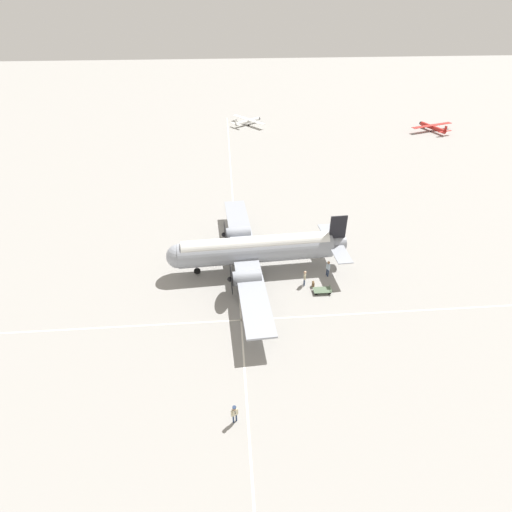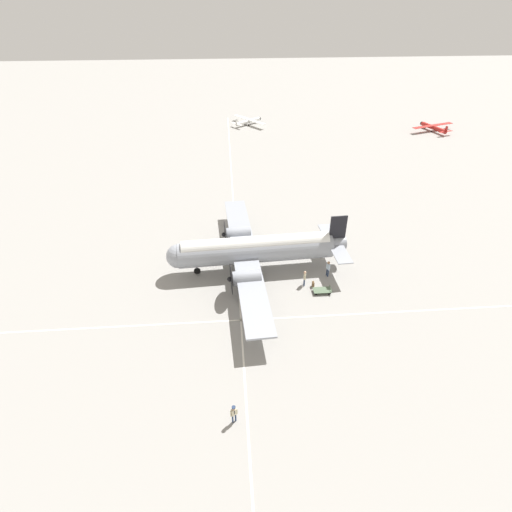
# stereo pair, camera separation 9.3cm
# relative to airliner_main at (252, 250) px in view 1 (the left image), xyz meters

# --- Properties ---
(ground_plane) EXTENTS (300.00, 300.00, 0.00)m
(ground_plane) POSITION_rel_airliner_main_xyz_m (-0.02, 0.43, -2.55)
(ground_plane) COLOR gray
(apron_line_eastwest) EXTENTS (120.00, 0.16, 0.01)m
(apron_line_eastwest) POSITION_rel_airliner_main_xyz_m (-0.02, -1.57, -2.55)
(apron_line_eastwest) COLOR silver
(apron_line_eastwest) RESTS_ON ground_plane
(apron_line_northsouth) EXTENTS (0.16, 120.00, 0.01)m
(apron_line_northsouth) POSITION_rel_airliner_main_xyz_m (7.85, 0.43, -2.55)
(apron_line_northsouth) COLOR silver
(apron_line_northsouth) RESTS_ON ground_plane
(airliner_main) EXTENTS (24.77, 19.02, 5.87)m
(airliner_main) POSITION_rel_airliner_main_xyz_m (0.00, 0.00, 0.00)
(airliner_main) COLOR #9399A3
(airliner_main) RESTS_ON ground_plane
(crew_foreground) EXTENTS (0.37, 0.52, 1.66)m
(crew_foreground) POSITION_rel_airliner_main_xyz_m (18.11, -2.49, -1.51)
(crew_foreground) COLOR navy
(crew_foreground) RESTS_ON ground_plane
(passenger_boarding) EXTENTS (0.61, 0.32, 1.85)m
(passenger_boarding) POSITION_rel_airliner_main_xyz_m (1.79, 7.85, -1.42)
(passenger_boarding) COLOR navy
(passenger_boarding) RESTS_ON ground_plane
(ramp_agent) EXTENTS (0.60, 0.28, 1.74)m
(ramp_agent) POSITION_rel_airliner_main_xyz_m (3.14, 5.14, -1.48)
(ramp_agent) COLOR navy
(ramp_agent) RESTS_ON ground_plane
(suitcase_near_door) EXTENTS (0.39, 0.18, 0.63)m
(suitcase_near_door) POSITION_rel_airliner_main_xyz_m (3.47, 6.00, -2.25)
(suitcase_near_door) COLOR brown
(suitcase_near_door) RESTS_ON ground_plane
(baggage_cart) EXTENTS (1.00, 1.77, 0.56)m
(baggage_cart) POSITION_rel_airliner_main_xyz_m (4.47, 6.73, -2.28)
(baggage_cart) COLOR #4C6047
(baggage_cart) RESTS_ON ground_plane
(light_aircraft_distant) EXTENTS (8.34, 7.34, 1.90)m
(light_aircraft_distant) POSITION_rel_airliner_main_xyz_m (-54.05, 2.94, -1.75)
(light_aircraft_distant) COLOR white
(light_aircraft_distant) RESTS_ON ground_plane
(light_aircraft_taxiing) EXTENTS (7.58, 9.88, 1.95)m
(light_aircraft_taxiing) POSITION_rel_airliner_main_xyz_m (-46.53, 41.30, -1.73)
(light_aircraft_taxiing) COLOR #B2231E
(light_aircraft_taxiing) RESTS_ON ground_plane
(traffic_cone) EXTENTS (0.39, 0.39, 0.52)m
(traffic_cone) POSITION_rel_airliner_main_xyz_m (7.60, -0.51, -2.31)
(traffic_cone) COLOR orange
(traffic_cone) RESTS_ON ground_plane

